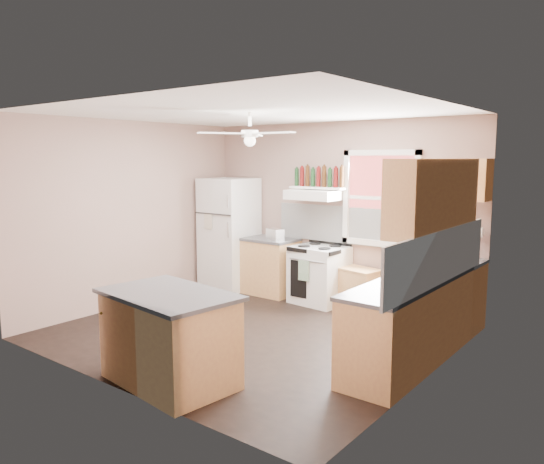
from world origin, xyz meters
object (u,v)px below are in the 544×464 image
Objects in this scene: toaster at (275,235)px; cart at (359,290)px; stove at (319,275)px; island at (170,340)px; refrigerator at (229,234)px.

toaster is 1.56m from cart.
stove is 3.32m from island.
island reaches higher than cart.
toaster is 0.33× the size of stove.
refrigerator reaches higher than cart.
refrigerator is 6.55× the size of toaster.
stove is at bearing -163.00° from cart.
refrigerator is at bearing -162.28° from toaster.
island is at bearing -81.62° from cart.
toaster reaches higher than island.
stove is at bearing 28.50° from toaster.
stove is 1.50× the size of cart.
toaster reaches higher than stove.
toaster is at bearing -1.48° from refrigerator.
cart is at bearing 26.07° from toaster.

